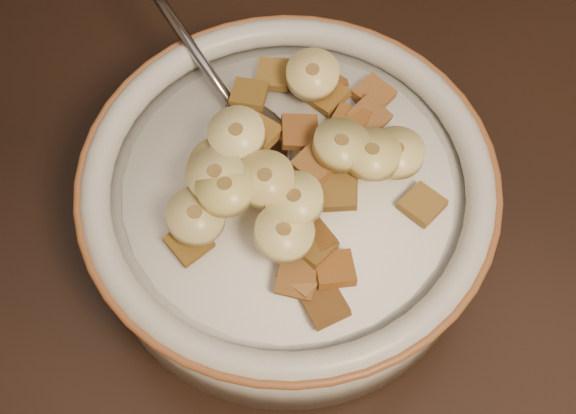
# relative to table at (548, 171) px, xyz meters

# --- Properties ---
(table) EXTENTS (1.40, 0.90, 0.04)m
(table) POSITION_rel_table_xyz_m (0.00, 0.00, 0.00)
(table) COLOR black
(table) RESTS_ON floor
(cereal_bowl) EXTENTS (0.23, 0.23, 0.05)m
(cereal_bowl) POSITION_rel_table_xyz_m (-0.15, -0.10, 0.05)
(cereal_bowl) COLOR silver
(cereal_bowl) RESTS_ON table
(milk) EXTENTS (0.19, 0.19, 0.00)m
(milk) POSITION_rel_table_xyz_m (-0.15, -0.10, 0.07)
(milk) COLOR white
(milk) RESTS_ON cereal_bowl
(spoon) EXTENTS (0.07, 0.07, 0.01)m
(spoon) POSITION_rel_table_xyz_m (-0.18, -0.08, 0.08)
(spoon) COLOR gray
(spoon) RESTS_ON cereal_bowl
(cereal_square_0) EXTENTS (0.03, 0.03, 0.01)m
(cereal_square_0) POSITION_rel_table_xyz_m (-0.15, -0.08, 0.10)
(cereal_square_0) COLOR brown
(cereal_square_0) RESTS_ON milk
(cereal_square_1) EXTENTS (0.03, 0.03, 0.01)m
(cereal_square_1) POSITION_rel_table_xyz_m (-0.19, -0.16, 0.08)
(cereal_square_1) COLOR brown
(cereal_square_1) RESTS_ON milk
(cereal_square_2) EXTENTS (0.03, 0.03, 0.01)m
(cereal_square_2) POSITION_rel_table_xyz_m (-0.14, -0.10, 0.10)
(cereal_square_2) COLOR brown
(cereal_square_2) RESTS_ON milk
(cereal_square_3) EXTENTS (0.03, 0.03, 0.01)m
(cereal_square_3) POSITION_rel_table_xyz_m (-0.13, -0.16, 0.08)
(cereal_square_3) COLOR olive
(cereal_square_3) RESTS_ON milk
(cereal_square_4) EXTENTS (0.03, 0.03, 0.01)m
(cereal_square_4) POSITION_rel_table_xyz_m (-0.18, -0.09, 0.09)
(cereal_square_4) COLOR brown
(cereal_square_4) RESTS_ON milk
(cereal_square_5) EXTENTS (0.03, 0.03, 0.01)m
(cereal_square_5) POSITION_rel_table_xyz_m (-0.18, -0.11, 0.09)
(cereal_square_5) COLOR brown
(cereal_square_5) RESTS_ON milk
(cereal_square_6) EXTENTS (0.02, 0.03, 0.01)m
(cereal_square_6) POSITION_rel_table_xyz_m (-0.16, -0.03, 0.08)
(cereal_square_6) COLOR brown
(cereal_square_6) RESTS_ON milk
(cereal_square_7) EXTENTS (0.02, 0.02, 0.01)m
(cereal_square_7) POSITION_rel_table_xyz_m (-0.18, -0.12, 0.09)
(cereal_square_7) COLOR #9D5F31
(cereal_square_7) RESTS_ON milk
(cereal_square_8) EXTENTS (0.03, 0.03, 0.01)m
(cereal_square_8) POSITION_rel_table_xyz_m (-0.11, -0.15, 0.08)
(cereal_square_8) COLOR brown
(cereal_square_8) RESTS_ON milk
(cereal_square_9) EXTENTS (0.02, 0.02, 0.01)m
(cereal_square_9) POSITION_rel_table_xyz_m (-0.13, -0.16, 0.08)
(cereal_square_9) COLOR brown
(cereal_square_9) RESTS_ON milk
(cereal_square_10) EXTENTS (0.03, 0.03, 0.01)m
(cereal_square_10) POSITION_rel_table_xyz_m (-0.19, -0.11, 0.09)
(cereal_square_10) COLOR brown
(cereal_square_10) RESTS_ON milk
(cereal_square_11) EXTENTS (0.03, 0.03, 0.01)m
(cereal_square_11) POSITION_rel_table_xyz_m (-0.08, -0.10, 0.08)
(cereal_square_11) COLOR brown
(cereal_square_11) RESTS_ON milk
(cereal_square_12) EXTENTS (0.03, 0.03, 0.01)m
(cereal_square_12) POSITION_rel_table_xyz_m (-0.15, -0.04, 0.08)
(cereal_square_12) COLOR brown
(cereal_square_12) RESTS_ON milk
(cereal_square_13) EXTENTS (0.02, 0.02, 0.01)m
(cereal_square_13) POSITION_rel_table_xyz_m (-0.13, -0.06, 0.08)
(cereal_square_13) COLOR #915617
(cereal_square_13) RESTS_ON milk
(cereal_square_14) EXTENTS (0.03, 0.03, 0.01)m
(cereal_square_14) POSITION_rel_table_xyz_m (-0.15, -0.03, 0.08)
(cereal_square_14) COLOR brown
(cereal_square_14) RESTS_ON milk
(cereal_square_15) EXTENTS (0.03, 0.03, 0.01)m
(cereal_square_15) POSITION_rel_table_xyz_m (-0.13, -0.14, 0.09)
(cereal_square_15) COLOR olive
(cereal_square_15) RESTS_ON milk
(cereal_square_16) EXTENTS (0.02, 0.02, 0.01)m
(cereal_square_16) POSITION_rel_table_xyz_m (-0.19, -0.06, 0.08)
(cereal_square_16) COLOR brown
(cereal_square_16) RESTS_ON milk
(cereal_square_17) EXTENTS (0.03, 0.03, 0.01)m
(cereal_square_17) POSITION_rel_table_xyz_m (-0.12, -0.05, 0.08)
(cereal_square_17) COLOR #955A2F
(cereal_square_17) RESTS_ON milk
(cereal_square_18) EXTENTS (0.02, 0.02, 0.01)m
(cereal_square_18) POSITION_rel_table_xyz_m (-0.12, -0.11, 0.09)
(cereal_square_18) COLOR brown
(cereal_square_18) RESTS_ON milk
(cereal_square_19) EXTENTS (0.03, 0.03, 0.01)m
(cereal_square_19) POSITION_rel_table_xyz_m (-0.11, -0.17, 0.08)
(cereal_square_19) COLOR brown
(cereal_square_19) RESTS_ON milk
(cereal_square_20) EXTENTS (0.03, 0.03, 0.01)m
(cereal_square_20) POSITION_rel_table_xyz_m (-0.12, -0.03, 0.08)
(cereal_square_20) COLOR brown
(cereal_square_20) RESTS_ON milk
(cereal_square_21) EXTENTS (0.02, 0.02, 0.01)m
(cereal_square_21) POSITION_rel_table_xyz_m (-0.18, -0.04, 0.08)
(cereal_square_21) COLOR olive
(cereal_square_21) RESTS_ON milk
(cereal_square_22) EXTENTS (0.03, 0.03, 0.01)m
(cereal_square_22) POSITION_rel_table_xyz_m (-0.13, -0.14, 0.09)
(cereal_square_22) COLOR brown
(cereal_square_22) RESTS_ON milk
(banana_slice_0) EXTENTS (0.04, 0.04, 0.02)m
(banana_slice_0) POSITION_rel_table_xyz_m (-0.14, -0.13, 0.10)
(banana_slice_0) COLOR #FDE695
(banana_slice_0) RESTS_ON milk
(banana_slice_1) EXTENTS (0.04, 0.04, 0.02)m
(banana_slice_1) POSITION_rel_table_xyz_m (-0.13, -0.09, 0.11)
(banana_slice_1) COLOR #DBCA6C
(banana_slice_1) RESTS_ON milk
(banana_slice_2) EXTENTS (0.04, 0.04, 0.01)m
(banana_slice_2) POSITION_rel_table_xyz_m (-0.18, -0.10, 0.11)
(banana_slice_2) COLOR #FFEE9F
(banana_slice_2) RESTS_ON milk
(banana_slice_3) EXTENTS (0.04, 0.04, 0.01)m
(banana_slice_3) POSITION_rel_table_xyz_m (-0.19, -0.12, 0.10)
(banana_slice_3) COLOR #E1CB83
(banana_slice_3) RESTS_ON milk
(banana_slice_4) EXTENTS (0.04, 0.04, 0.01)m
(banana_slice_4) POSITION_rel_table_xyz_m (-0.14, -0.15, 0.10)
(banana_slice_4) COLOR beige
(banana_slice_4) RESTS_ON milk
(banana_slice_5) EXTENTS (0.04, 0.04, 0.01)m
(banana_slice_5) POSITION_rel_table_xyz_m (-0.19, -0.13, 0.11)
(banana_slice_5) COLOR beige
(banana_slice_5) RESTS_ON milk
(banana_slice_6) EXTENTS (0.04, 0.04, 0.01)m
(banana_slice_6) POSITION_rel_table_xyz_m (-0.10, -0.08, 0.09)
(banana_slice_6) COLOR #EDE08C
(banana_slice_6) RESTS_ON milk
(banana_slice_7) EXTENTS (0.04, 0.04, 0.01)m
(banana_slice_7) POSITION_rel_table_xyz_m (-0.19, -0.15, 0.10)
(banana_slice_7) COLOR #CDB88A
(banana_slice_7) RESTS_ON milk
(banana_slice_8) EXTENTS (0.04, 0.04, 0.01)m
(banana_slice_8) POSITION_rel_table_xyz_m (-0.11, -0.09, 0.10)
(banana_slice_8) COLOR #D0BD74
(banana_slice_8) RESTS_ON milk
(banana_slice_9) EXTENTS (0.04, 0.04, 0.01)m
(banana_slice_9) POSITION_rel_table_xyz_m (-0.16, -0.12, 0.11)
(banana_slice_9) COLOR #E5CA79
(banana_slice_9) RESTS_ON milk
(banana_slice_10) EXTENTS (0.04, 0.04, 0.01)m
(banana_slice_10) POSITION_rel_table_xyz_m (-0.16, -0.04, 0.09)
(banana_slice_10) COLOR #F5D37F
(banana_slice_10) RESTS_ON milk
(banana_slice_11) EXTENTS (0.03, 0.03, 0.01)m
(banana_slice_11) POSITION_rel_table_xyz_m (-0.18, -0.13, 0.11)
(banana_slice_11) COLOR #C9BC6A
(banana_slice_11) RESTS_ON milk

